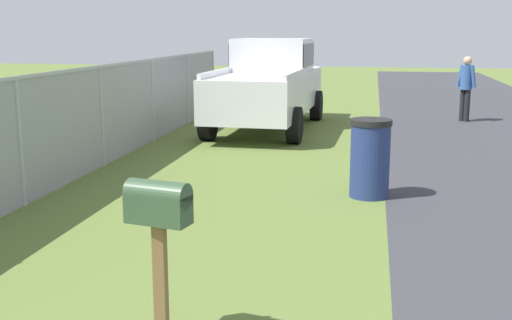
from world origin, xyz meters
The scene contains 5 objects.
mailbox centered at (3.87, 0.36, 0.99)m, with size 0.30×0.51×1.24m.
pickup_truck centered at (14.44, 1.26, 1.10)m, with size 5.44×2.27×2.09m.
trash_bin centered at (8.42, -1.14, 0.55)m, with size 0.57×0.57×1.10m.
pedestrian centered at (16.43, -3.46, 0.95)m, with size 0.38×0.45×1.64m.
fence_section centered at (8.39, 3.37, 0.93)m, with size 18.04×0.07×1.72m.
Camera 1 is at (-0.37, -1.14, 2.31)m, focal length 44.59 mm.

